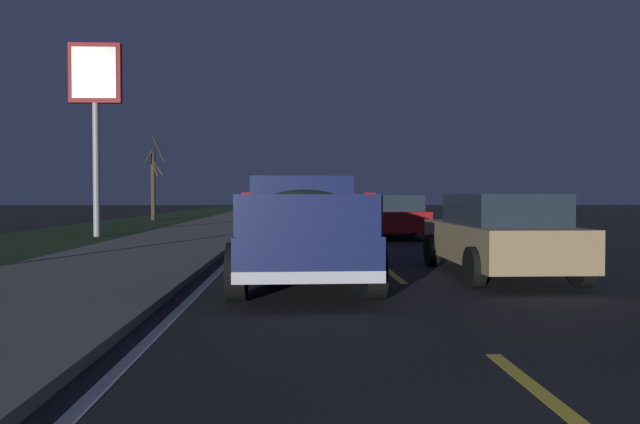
# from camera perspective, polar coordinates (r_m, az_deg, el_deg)

# --- Properties ---
(ground) EXTENTS (144.00, 144.00, 0.00)m
(ground) POSITION_cam_1_polar(r_m,az_deg,el_deg) (27.96, 1.37, -1.53)
(ground) COLOR black
(sidewalk_shoulder) EXTENTS (108.00, 4.00, 0.12)m
(sidewalk_shoulder) POSITION_cam_1_polar(r_m,az_deg,el_deg) (28.15, -10.29, -1.41)
(sidewalk_shoulder) COLOR slate
(sidewalk_shoulder) RESTS_ON ground
(grass_verge) EXTENTS (108.00, 6.00, 0.01)m
(grass_verge) POSITION_cam_1_polar(r_m,az_deg,el_deg) (29.26, -20.04, -1.48)
(grass_verge) COLOR #1E3819
(grass_verge) RESTS_ON ground
(lane_markings) EXTENTS (108.00, 3.54, 0.01)m
(lane_markings) POSITION_cam_1_polar(r_m,az_deg,el_deg) (30.18, -3.68, -1.30)
(lane_markings) COLOR yellow
(lane_markings) RESTS_ON ground
(pickup_truck) EXTENTS (5.46, 2.35, 1.87)m
(pickup_truck) POSITION_cam_1_polar(r_m,az_deg,el_deg) (10.23, -1.78, -1.37)
(pickup_truck) COLOR #141E4C
(pickup_truck) RESTS_ON ground
(sedan_tan) EXTENTS (4.40, 2.03, 1.54)m
(sedan_tan) POSITION_cam_1_polar(r_m,az_deg,el_deg) (11.47, 17.14, -2.11)
(sedan_tan) COLOR #9E845B
(sedan_tan) RESTS_ON ground
(sedan_black) EXTENTS (4.42, 2.06, 1.54)m
(sedan_black) POSITION_cam_1_polar(r_m,az_deg,el_deg) (41.57, 2.83, 0.56)
(sedan_black) COLOR black
(sedan_black) RESTS_ON ground
(sedan_red) EXTENTS (4.45, 2.10, 1.54)m
(sedan_red) POSITION_cam_1_polar(r_m,az_deg,el_deg) (21.38, 7.50, -0.39)
(sedan_red) COLOR maroon
(sedan_red) RESTS_ON ground
(gas_price_sign) EXTENTS (0.27, 1.90, 7.16)m
(gas_price_sign) POSITION_cam_1_polar(r_m,az_deg,el_deg) (23.40, -21.22, 11.01)
(gas_price_sign) COLOR #99999E
(gas_price_sign) RESTS_ON ground
(bare_tree_far) EXTENTS (1.42, 1.09, 5.31)m
(bare_tree_far) POSITION_cam_1_polar(r_m,az_deg,el_deg) (37.87, -16.05, 2.79)
(bare_tree_far) COLOR #423323
(bare_tree_far) RESTS_ON ground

